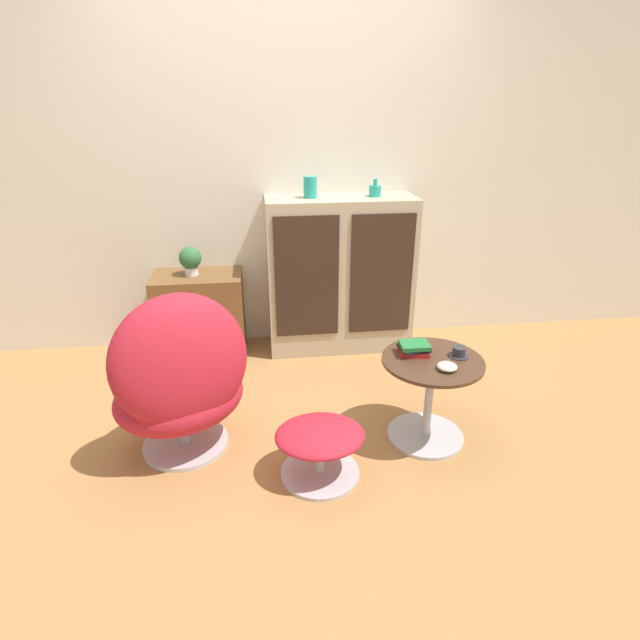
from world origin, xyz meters
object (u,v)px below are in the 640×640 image
Objects in this scene: vase_leftmost at (310,187)px; potted_plant at (190,260)px; tv_console at (201,314)px; vase_inner_left at (375,190)px; ottoman at (320,442)px; teacup at (459,353)px; bowl at (447,367)px; book_stack at (414,348)px; coffee_table at (429,393)px; egg_chair at (180,381)px; sideboard at (340,275)px.

vase_leftmost is 0.96m from potted_plant.
vase_inner_left is (1.25, 0.00, 0.85)m from tv_console.
ottoman is (0.69, -1.43, -0.11)m from tv_console.
teacup is (1.48, -1.19, -0.20)m from potted_plant.
vase_leftmost is 1.57m from bowl.
tv_console is 0.41m from potted_plant.
coffee_table is at bearing -41.37° from book_stack.
ottoman is 0.66m from coffee_table.
teacup reaches higher than coffee_table.
egg_chair is 1.59m from vase_leftmost.
coffee_table is 3.22× the size of book_stack.
vase_leftmost is at bearing 178.94° from sideboard.
coffee_table is 1.85m from potted_plant.
potted_plant is 1.84× the size of teacup.
tv_console is 1.77m from coffee_table.
book_stack reaches higher than bowl.
potted_plant is (-0.83, -0.00, -0.47)m from vase_leftmost.
potted_plant is at bearing 141.30° from teacup.
egg_chair is at bearing -89.01° from tv_console.
vase_leftmost is (-0.21, 0.00, 0.63)m from sideboard.
egg_chair is at bearing 179.23° from teacup.
ottoman is 1.81m from vase_inner_left.
ottoman is at bearing -162.28° from teacup.
vase_leftmost is (0.78, 1.17, 0.75)m from egg_chair.
tv_console is at bearing 137.27° from book_stack.
vase_leftmost reaches higher than bowl.
egg_chair is at bearing -123.81° from vase_leftmost.
sideboard reaches higher than bowl.
potted_plant is (-1.34, 1.20, 0.43)m from coffee_table.
sideboard reaches higher than book_stack.
ottoman is 0.83× the size of coffee_table.
egg_chair is 6.53× the size of vase_leftmost.
ottoman is at bearing -94.56° from vase_leftmost.
bowl is at bearing -44.53° from tv_console.
book_stack is (0.42, -1.13, -0.66)m from vase_leftmost.
teacup is at bearing 6.62° from coffee_table.
bowl is (0.65, 0.11, 0.31)m from ottoman.
sideboard reaches higher than potted_plant.
ottoman is 0.73m from bowl.
book_stack is at bearing 166.39° from teacup.
ottoman is 0.86m from teacup.
vase_leftmost is (-0.50, 1.20, 0.90)m from coffee_table.
sideboard is 1.20× the size of egg_chair.
vase_inner_left reaches higher than bowl.
egg_chair is 1.21m from book_stack.
teacup is (1.43, -0.02, 0.07)m from egg_chair.
vase_inner_left reaches higher than coffee_table.
egg_chair is at bearing 178.40° from coffee_table.
potted_plant is at bearing 137.97° from book_stack.
tv_console is at bearing 140.72° from teacup.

